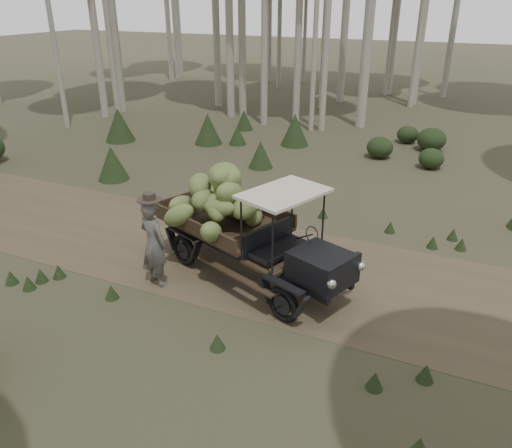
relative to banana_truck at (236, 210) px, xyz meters
name	(u,v)px	position (x,y,z in m)	size (l,w,h in m)	color
ground	(242,259)	(-0.04, 0.34, -1.34)	(120.00, 120.00, 0.00)	#473D2B
dirt_track	(242,259)	(-0.04, 0.34, -1.34)	(70.00, 4.00, 0.01)	brown
banana_truck	(236,210)	(0.00, 0.00, 0.00)	(4.78, 3.03, 2.29)	black
farmer	(154,242)	(-1.19, -1.27, -0.41)	(0.75, 0.59, 1.97)	#514D4A
undergrowth	(315,240)	(1.45, 0.92, -0.80)	(23.98, 21.96, 1.33)	#233319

